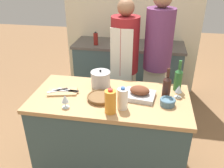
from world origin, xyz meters
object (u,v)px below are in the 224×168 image
at_px(mixing_bowl, 168,102).
at_px(wine_glass_left, 179,89).
at_px(knife_paring, 58,90).
at_px(stand_mixer, 161,39).
at_px(person_cook_guest, 157,57).
at_px(wine_glass_right, 65,99).
at_px(milk_jug, 123,99).
at_px(wicker_basket, 101,97).
at_px(stock_pot, 101,79).
at_px(condiment_bottle_tall, 113,37).
at_px(roasting_pan, 140,93).
at_px(wine_bottle_dark, 178,79).
at_px(condiment_bottle_extra, 96,39).
at_px(cutting_board, 62,92).
at_px(wine_bottle_green, 167,87).
at_px(condiment_bottle_short, 126,40).
at_px(knife_bread, 68,90).
at_px(knife_chef, 66,91).
at_px(juice_jug, 110,102).
at_px(person_cook_aproned, 124,62).

height_order(mixing_bowl, wine_glass_left, wine_glass_left).
xyz_separation_m(knife_paring, stand_mixer, (1.00, 1.52, 0.13)).
bearing_deg(person_cook_guest, wine_glass_right, -111.12).
bearing_deg(milk_jug, wicker_basket, 152.50).
xyz_separation_m(stock_pot, condiment_bottle_tall, (-0.14, 1.55, -0.00)).
bearing_deg(mixing_bowl, knife_paring, 177.02).
xyz_separation_m(roasting_pan, wine_bottle_dark, (0.36, 0.22, 0.08)).
height_order(roasting_pan, condiment_bottle_extra, condiment_bottle_extra).
bearing_deg(wine_bottle_dark, cutting_board, -166.98).
height_order(wine_bottle_green, condiment_bottle_short, wine_bottle_green).
bearing_deg(condiment_bottle_tall, wine_bottle_green, -64.57).
distance_m(cutting_board, wine_bottle_dark, 1.15).
distance_m(cutting_board, condiment_bottle_tall, 1.77).
height_order(stock_pot, wine_bottle_dark, wine_bottle_dark).
bearing_deg(knife_paring, wicker_basket, -7.61).
distance_m(roasting_pan, stand_mixer, 1.50).
bearing_deg(wine_bottle_dark, person_cook_guest, 109.11).
bearing_deg(condiment_bottle_extra, wine_glass_right, -85.42).
bearing_deg(knife_bread, condiment_bottle_extra, 92.64).
relative_size(roasting_pan, person_cook_guest, 0.17).
bearing_deg(stock_pot, wine_glass_right, -116.00).
relative_size(roasting_pan, wine_bottle_dark, 1.00).
height_order(milk_jug, wine_glass_right, milk_jug).
relative_size(cutting_board, knife_chef, 1.18).
relative_size(wicker_basket, juice_jug, 1.15).
relative_size(stock_pot, milk_jug, 0.97).
distance_m(cutting_board, wine_glass_right, 0.28).
bearing_deg(knife_paring, knife_bread, 12.22).
distance_m(knife_paring, condiment_bottle_tall, 1.77).
bearing_deg(wicker_basket, person_cook_guest, 60.85).
xyz_separation_m(mixing_bowl, condiment_bottle_short, (-0.57, 1.65, 0.05)).
height_order(milk_jug, knife_bread, milk_jug).
relative_size(milk_jug, person_cook_guest, 0.12).
relative_size(wine_glass_right, condiment_bottle_tall, 0.86).
relative_size(wine_bottle_green, wine_bottle_dark, 0.96).
bearing_deg(wine_bottle_green, wine_bottle_dark, 57.37).
distance_m(milk_jug, person_cook_aproned, 0.99).
distance_m(roasting_pan, person_cook_guest, 0.83).
distance_m(cutting_board, mixing_bowl, 1.02).
height_order(roasting_pan, knife_bread, roasting_pan).
height_order(wine_glass_left, condiment_bottle_short, condiment_bottle_short).
xyz_separation_m(roasting_pan, wine_glass_right, (-0.63, -0.28, 0.04)).
relative_size(milk_jug, wine_bottle_dark, 0.66).
bearing_deg(condiment_bottle_tall, wine_bottle_dark, -58.57).
relative_size(wicker_basket, milk_jug, 1.25).
xyz_separation_m(wine_bottle_green, condiment_bottle_extra, (-1.02, 1.42, -0.01)).
bearing_deg(person_cook_guest, roasting_pan, -86.20).
height_order(wine_glass_left, person_cook_guest, person_cook_guest).
bearing_deg(knife_chef, condiment_bottle_tall, 84.67).
relative_size(wicker_basket, condiment_bottle_short, 1.71).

